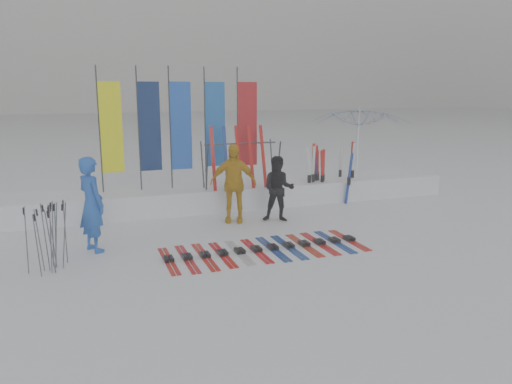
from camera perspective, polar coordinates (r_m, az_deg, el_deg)
name	(u,v)px	position (r m, az deg, el deg)	size (l,w,h in m)	color
ground	(274,259)	(9.71, 2.11, -7.70)	(120.00, 120.00, 0.00)	white
snow_bank	(213,196)	(13.85, -4.99, -0.49)	(14.00, 1.60, 0.60)	white
person_blue	(92,204)	(10.48, -18.28, -1.36)	(0.70, 0.46, 1.93)	blue
person_black	(279,189)	(12.25, 2.59, 0.35)	(0.79, 0.61, 1.62)	black
person_yellow	(233,183)	(12.17, -2.63, 1.00)	(1.13, 0.47, 1.92)	#D69C0E
tent_canopy	(359,150)	(15.91, 11.64, 4.78)	(2.96, 3.01, 2.71)	white
ski_row	(264,249)	(10.22, 0.95, -6.48)	(4.09, 1.70, 0.07)	red
pole_cluster	(50,238)	(9.73, -22.49, -4.84)	(0.72, 0.76, 1.26)	#595B60
feather_flags	(181,126)	(13.52, -8.52, 7.46)	(4.24, 0.27, 3.20)	#383A3F
ski_rack	(241,158)	(13.47, -1.76, 3.89)	(2.04, 0.80, 1.23)	#383A3F
upright_skis	(327,174)	(14.59, 8.14, 2.04)	(1.58, 1.01, 1.70)	silver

